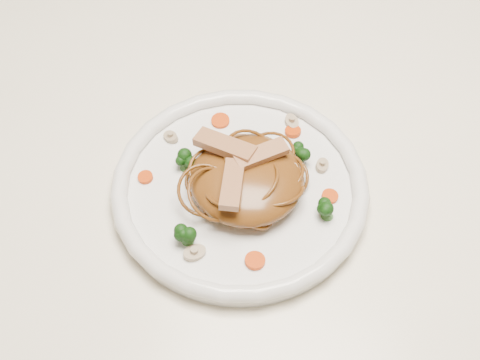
# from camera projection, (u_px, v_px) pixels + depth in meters

# --- Properties ---
(table) EXTENTS (1.20, 0.80, 0.75)m
(table) POSITION_uv_depth(u_px,v_px,m) (307.00, 200.00, 0.89)
(table) COLOR white
(table) RESTS_ON ground
(plate) EXTENTS (0.37, 0.37, 0.02)m
(plate) POSITION_uv_depth(u_px,v_px,m) (240.00, 191.00, 0.76)
(plate) COLOR white
(plate) RESTS_ON table
(noodle_mound) EXTENTS (0.15, 0.15, 0.04)m
(noodle_mound) POSITION_uv_depth(u_px,v_px,m) (247.00, 179.00, 0.74)
(noodle_mound) COLOR brown
(noodle_mound) RESTS_ON plate
(chicken_a) EXTENTS (0.06, 0.05, 0.01)m
(chicken_a) POSITION_uv_depth(u_px,v_px,m) (261.00, 154.00, 0.73)
(chicken_a) COLOR tan
(chicken_a) RESTS_ON noodle_mound
(chicken_b) EXTENTS (0.08, 0.05, 0.01)m
(chicken_b) POSITION_uv_depth(u_px,v_px,m) (225.00, 146.00, 0.73)
(chicken_b) COLOR tan
(chicken_b) RESTS_ON noodle_mound
(chicken_c) EXTENTS (0.02, 0.07, 0.01)m
(chicken_c) POSITION_uv_depth(u_px,v_px,m) (232.00, 184.00, 0.70)
(chicken_c) COLOR tan
(chicken_c) RESTS_ON noodle_mound
(broccoli_0) EXTENTS (0.03, 0.03, 0.03)m
(broccoli_0) POSITION_uv_depth(u_px,v_px,m) (299.00, 151.00, 0.77)
(broccoli_0) COLOR #12390B
(broccoli_0) RESTS_ON plate
(broccoli_1) EXTENTS (0.03, 0.03, 0.03)m
(broccoli_1) POSITION_uv_depth(u_px,v_px,m) (185.00, 160.00, 0.76)
(broccoli_1) COLOR #12390B
(broccoli_1) RESTS_ON plate
(broccoli_2) EXTENTS (0.03, 0.03, 0.03)m
(broccoli_2) POSITION_uv_depth(u_px,v_px,m) (187.00, 234.00, 0.70)
(broccoli_2) COLOR #12390B
(broccoli_2) RESTS_ON plate
(broccoli_3) EXTENTS (0.03, 0.03, 0.03)m
(broccoli_3) POSITION_uv_depth(u_px,v_px,m) (329.00, 209.00, 0.72)
(broccoli_3) COLOR #12390B
(broccoli_3) RESTS_ON plate
(carrot_0) EXTENTS (0.03, 0.03, 0.00)m
(carrot_0) POSITION_uv_depth(u_px,v_px,m) (293.00, 131.00, 0.80)
(carrot_0) COLOR #D63A07
(carrot_0) RESTS_ON plate
(carrot_1) EXTENTS (0.02, 0.02, 0.00)m
(carrot_1) POSITION_uv_depth(u_px,v_px,m) (145.00, 177.00, 0.76)
(carrot_1) COLOR #D63A07
(carrot_1) RESTS_ON plate
(carrot_2) EXTENTS (0.02, 0.02, 0.00)m
(carrot_2) POSITION_uv_depth(u_px,v_px,m) (330.00, 196.00, 0.75)
(carrot_2) COLOR #D63A07
(carrot_2) RESTS_ON plate
(carrot_3) EXTENTS (0.03, 0.03, 0.00)m
(carrot_3) POSITION_uv_depth(u_px,v_px,m) (220.00, 121.00, 0.81)
(carrot_3) COLOR #D63A07
(carrot_3) RESTS_ON plate
(carrot_4) EXTENTS (0.02, 0.02, 0.00)m
(carrot_4) POSITION_uv_depth(u_px,v_px,m) (255.00, 261.00, 0.70)
(carrot_4) COLOR #D63A07
(carrot_4) RESTS_ON plate
(mushroom_0) EXTENTS (0.04, 0.04, 0.01)m
(mushroom_0) POSITION_uv_depth(u_px,v_px,m) (195.00, 253.00, 0.70)
(mushroom_0) COLOR beige
(mushroom_0) RESTS_ON plate
(mushroom_1) EXTENTS (0.02, 0.02, 0.01)m
(mushroom_1) POSITION_uv_depth(u_px,v_px,m) (322.00, 166.00, 0.77)
(mushroom_1) COLOR beige
(mushroom_1) RESTS_ON plate
(mushroom_2) EXTENTS (0.03, 0.03, 0.01)m
(mushroom_2) POSITION_uv_depth(u_px,v_px,m) (171.00, 137.00, 0.80)
(mushroom_2) COLOR beige
(mushroom_2) RESTS_ON plate
(mushroom_3) EXTENTS (0.03, 0.03, 0.01)m
(mushroom_3) POSITION_uv_depth(u_px,v_px,m) (292.00, 122.00, 0.81)
(mushroom_3) COLOR beige
(mushroom_3) RESTS_ON plate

